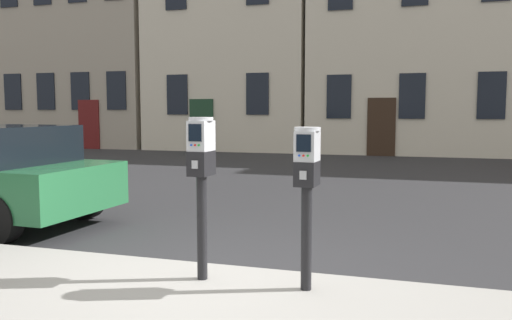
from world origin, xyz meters
The scene contains 6 objects.
ground_plane centered at (0.00, 0.00, 0.00)m, with size 160.00×160.00×0.00m, color #28282B.
parking_meter_near_kerb centered at (-0.10, -0.26, 1.13)m, with size 0.23×0.26×1.43m.
parking_meter_twin_adjacent centered at (0.84, -0.26, 1.08)m, with size 0.23×0.26×1.36m.
townhouse_brownstone centered at (-12.96, 17.92, 6.77)m, with size 7.05×6.29×13.53m.
townhouse_brick_corner centered at (-5.82, 17.39, 6.23)m, with size 6.77×5.25×12.46m.
townhouse_green_painted centered at (1.58, 17.79, 5.88)m, with size 7.73×6.03×11.74m.
Camera 1 is at (1.66, -4.41, 1.63)m, focal length 36.37 mm.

